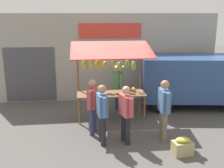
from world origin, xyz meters
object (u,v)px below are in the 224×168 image
at_px(parked_van, 197,77).
at_px(market_stall, 111,72).
at_px(vendor_with_sunhat, 118,84).
at_px(produce_crate_near, 182,147).
at_px(shopper_in_striped_shirt, 164,106).
at_px(shopper_in_grey_tee, 93,103).
at_px(shopper_with_shopping_bag, 102,110).
at_px(shopper_with_ponytail, 126,111).

bearing_deg(parked_van, market_stall, 22.00).
xyz_separation_m(vendor_with_sunhat, parked_van, (-2.96, -0.16, 0.15)).
height_order(parked_van, produce_crate_near, parked_van).
relative_size(market_stall, parked_van, 0.54).
distance_m(shopper_in_striped_shirt, shopper_in_grey_tee, 1.98).
bearing_deg(shopper_in_striped_shirt, parked_van, -36.69).
bearing_deg(vendor_with_sunhat, shopper_in_striped_shirt, 8.55).
relative_size(shopper_with_shopping_bag, parked_van, 0.35).
relative_size(market_stall, shopper_with_shopping_bag, 1.54).
bearing_deg(shopper_with_shopping_bag, vendor_with_sunhat, -23.42).
bearing_deg(shopper_in_grey_tee, vendor_with_sunhat, -11.57).
relative_size(shopper_in_striped_shirt, shopper_with_ponytail, 1.08).
bearing_deg(shopper_in_grey_tee, produce_crate_near, -108.81).
height_order(vendor_with_sunhat, shopper_in_grey_tee, vendor_with_sunhat).
bearing_deg(vendor_with_sunhat, parked_van, 81.97).
distance_m(shopper_with_shopping_bag, produce_crate_near, 2.20).
bearing_deg(market_stall, parked_van, -165.71).
xyz_separation_m(shopper_in_grey_tee, produce_crate_near, (-2.12, 1.48, -0.72)).
distance_m(parked_van, produce_crate_near, 4.06).
xyz_separation_m(shopper_in_striped_shirt, produce_crate_near, (-0.24, 0.84, -0.78)).
bearing_deg(shopper_with_shopping_bag, shopper_with_ponytail, -97.23).
bearing_deg(shopper_in_striped_shirt, produce_crate_near, -162.87).
relative_size(shopper_with_ponytail, shopper_in_grey_tee, 0.98).
bearing_deg(market_stall, produce_crate_near, 118.93).
bearing_deg(shopper_in_striped_shirt, shopper_in_grey_tee, 72.45).
bearing_deg(shopper_with_shopping_bag, produce_crate_near, -119.77).
height_order(shopper_in_striped_shirt, shopper_in_grey_tee, shopper_in_striped_shirt).
bearing_deg(parked_van, shopper_in_grey_tee, 34.99).
height_order(vendor_with_sunhat, shopper_in_striped_shirt, shopper_in_striped_shirt).
bearing_deg(shopper_with_ponytail, shopper_with_shopping_bag, 73.49).
xyz_separation_m(vendor_with_sunhat, shopper_in_grey_tee, (0.98, 1.88, -0.05)).
xyz_separation_m(vendor_with_sunhat, shopper_with_ponytail, (0.14, 2.54, -0.07)).
relative_size(shopper_in_striped_shirt, produce_crate_near, 3.28).
height_order(market_stall, produce_crate_near, market_stall).
height_order(shopper_in_striped_shirt, parked_van, parked_van).
bearing_deg(market_stall, shopper_with_shopping_bag, 76.94).
height_order(shopper_with_shopping_bag, shopper_in_grey_tee, shopper_with_shopping_bag).
height_order(shopper_in_grey_tee, parked_van, parked_van).
bearing_deg(shopper_in_grey_tee, shopper_with_ponytail, -112.41).
xyz_separation_m(shopper_in_striped_shirt, shopper_in_grey_tee, (1.88, -0.63, -0.06)).
distance_m(vendor_with_sunhat, shopper_in_grey_tee, 2.12).
relative_size(shopper_with_ponytail, parked_van, 0.34).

